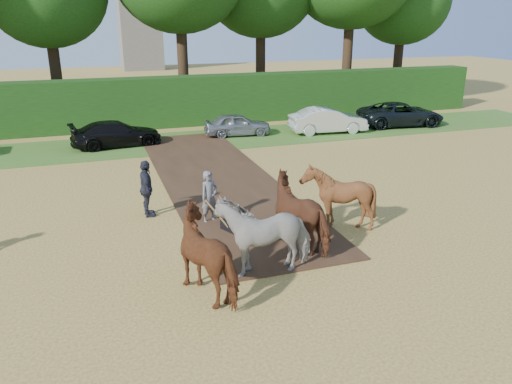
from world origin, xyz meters
The scene contains 7 objects.
ground centered at (0.00, 0.00, 0.00)m, with size 120.00×120.00×0.00m, color gold.
earth_strip centered at (1.50, 7.00, 0.03)m, with size 4.50×17.00×0.05m, color #472D1C.
grass_verge centered at (0.00, 14.00, 0.01)m, with size 50.00×5.00×0.03m, color #38601E.
hedgerow centered at (0.00, 18.50, 1.50)m, with size 46.00×1.60×3.00m, color #14380F.
spectator_far centered at (-1.74, 3.83, 0.98)m, with size 1.15×0.48×1.96m, color #22232D.
plough_team centered at (1.52, -0.37, 1.05)m, with size 6.95×6.09×2.11m.
parked_cars centered at (2.57, 14.05, 0.70)m, with size 35.93×3.14×1.49m.
Camera 1 is at (-3.33, -12.38, 6.47)m, focal length 35.00 mm.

